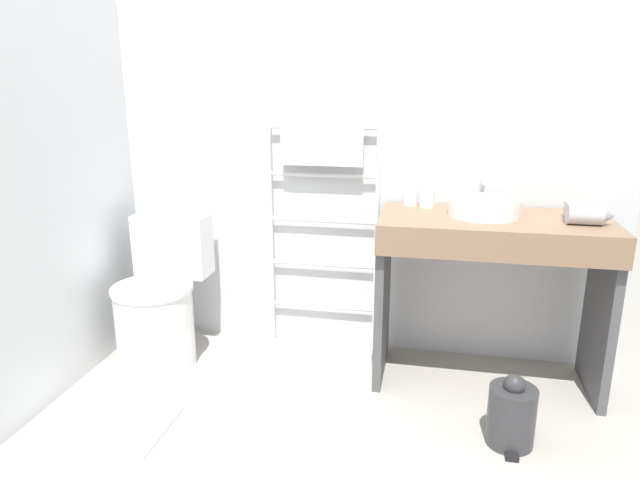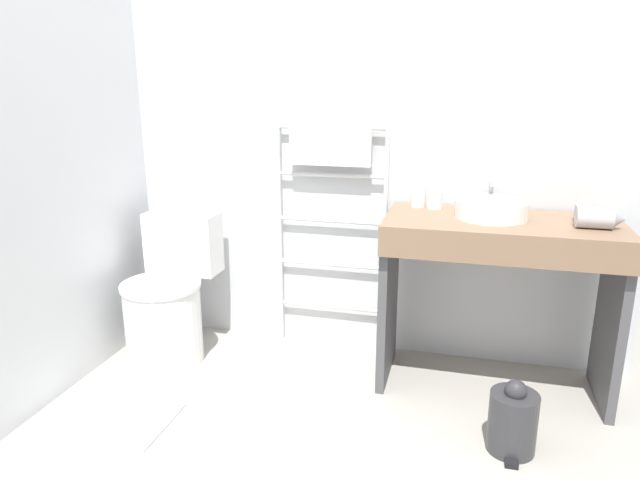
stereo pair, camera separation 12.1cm
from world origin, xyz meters
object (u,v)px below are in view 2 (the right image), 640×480
Objects in this scene: towel_radiator at (331,186)px; hair_dryer at (596,217)px; sink_basin at (492,209)px; cup_near_wall at (418,197)px; cup_near_edge at (435,200)px; toilet at (169,301)px; trash_bin at (513,420)px.

towel_radiator is 1.25m from hair_dryer.
cup_near_wall is (-0.34, 0.16, 0.00)m from sink_basin.
towel_radiator is 0.82m from sink_basin.
towel_radiator is at bearing 167.59° from hair_dryer.
cup_near_wall is at bearing 161.91° from cup_near_edge.
cup_near_wall reaches higher than toilet.
cup_near_edge is at bearing 120.37° from trash_bin.
hair_dryer is (0.76, -0.23, -0.00)m from cup_near_wall.
toilet is 1.04m from towel_radiator.
towel_radiator reaches higher than sink_basin.
towel_radiator is 6.47× the size of hair_dryer.
trash_bin is (0.12, -0.53, -0.73)m from sink_basin.
cup_near_wall reaches higher than trash_bin.
hair_dryer reaches higher than cup_near_edge.
cup_near_wall is (0.45, -0.04, -0.03)m from towel_radiator.
toilet is 8.15× the size of cup_near_wall.
towel_radiator is at bearing 141.83° from trash_bin.
cup_near_wall is 1.11× the size of cup_near_edge.
hair_dryer is at bearing -16.71° from cup_near_wall.
sink_basin is at bearing -24.59° from cup_near_wall.
towel_radiator is at bearing 22.13° from toilet.
hair_dryer is at bearing -9.80° from sink_basin.
cup_near_wall is (1.25, 0.28, 0.56)m from toilet.
trash_bin is (1.71, -0.40, -0.18)m from toilet.
hair_dryer reaches higher than sink_basin.
towel_radiator is at bearing 175.11° from cup_near_wall.
cup_near_edge is (-0.26, 0.13, -0.00)m from sink_basin.
sink_basin is 0.43m from hair_dryer.
hair_dryer is (0.42, -0.07, 0.00)m from sink_basin.
towel_radiator is 14.98× the size of cup_near_edge.
hair_dryer reaches higher than trash_bin.
sink_basin is 0.29m from cup_near_edge.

